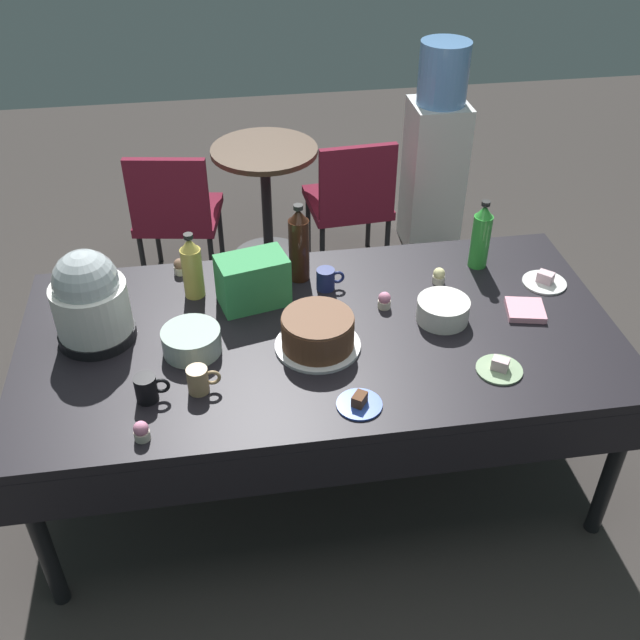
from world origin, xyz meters
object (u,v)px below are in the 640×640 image
potluck_table (320,344)px  maroon_chair_right (351,198)px  water_cooler (435,155)px  cupcake_rose (384,300)px  cupcake_cocoa (141,431)px  coffee_mug_navy (326,279)px  dessert_plate_white (545,281)px  cupcake_mint (439,276)px  coffee_mug_tan (199,380)px  round_cafe_table (266,184)px  coffee_mug_black (147,388)px  soda_bottle_cola (299,245)px  maroon_chair_left (176,211)px  ceramic_snack_bowl (443,310)px  cupcake_berry (180,267)px  dessert_plate_cobalt (359,403)px  frosted_layer_cake (318,332)px  dessert_plate_sage (499,368)px  soda_bottle_ginger_ale (192,268)px  soda_bottle_lime_soda (481,236)px  soda_carton (253,281)px  glass_salad_bowl (192,341)px  slow_cooker (90,300)px

potluck_table → maroon_chair_right: (0.41, 1.50, -0.20)m
water_cooler → cupcake_rose: bearing=-112.6°
cupcake_cocoa → coffee_mug_navy: bearing=46.3°
dessert_plate_white → cupcake_mint: bearing=170.4°
coffee_mug_tan → round_cafe_table: (0.40, 1.98, -0.30)m
coffee_mug_black → round_cafe_table: coffee_mug_black is taller
soda_bottle_cola → maroon_chair_left: (-0.53, 1.14, -0.41)m
coffee_mug_navy → ceramic_snack_bowl: bearing=-34.2°
dessert_plate_white → cupcake_cocoa: (-1.57, -0.63, 0.02)m
maroon_chair_right → cupcake_berry: bearing=-131.7°
dessert_plate_white → water_cooler: bearing=89.3°
dessert_plate_cobalt → frosted_layer_cake: bearing=105.3°
ceramic_snack_bowl → round_cafe_table: 1.82m
frosted_layer_cake → ceramic_snack_bowl: (0.49, 0.09, -0.02)m
dessert_plate_sage → cupcake_rose: cupcake_rose is taller
cupcake_cocoa → soda_bottle_ginger_ale: soda_bottle_ginger_ale is taller
ceramic_snack_bowl → soda_bottle_lime_soda: size_ratio=0.66×
soda_carton → maroon_chair_left: soda_carton is taller
coffee_mug_navy → round_cafe_table: 1.49m
glass_salad_bowl → dessert_plate_sage: glass_salad_bowl is taller
coffee_mug_tan → round_cafe_table: 2.04m
dessert_plate_white → coffee_mug_black: (-1.56, -0.45, 0.04)m
soda_bottle_lime_soda → soda_carton: 0.95m
frosted_layer_cake → soda_carton: bearing=123.3°
potluck_table → ceramic_snack_bowl: ceramic_snack_bowl is taller
dessert_plate_white → maroon_chair_right: size_ratio=0.21×
potluck_table → cupcake_rose: bearing=22.3°
glass_salad_bowl → cupcake_mint: size_ratio=3.11×
coffee_mug_tan → round_cafe_table: coffee_mug_tan is taller
frosted_layer_cake → coffee_mug_navy: (0.09, 0.36, -0.02)m
glass_salad_bowl → round_cafe_table: glass_salad_bowl is taller
coffee_mug_tan → coffee_mug_black: 0.17m
maroon_chair_left → coffee_mug_black: bearing=-91.7°
soda_bottle_ginger_ale → dessert_plate_white: bearing=-5.5°
dessert_plate_white → cupcake_mint: (-0.42, 0.07, 0.02)m
potluck_table → cupcake_berry: 0.70m
water_cooler → soda_bottle_ginger_ale: bearing=-133.9°
soda_bottle_cola → water_cooler: (0.99, 1.41, -0.32)m
soda_carton → frosted_layer_cake: bearing=-69.9°
coffee_mug_black → round_cafe_table: 2.10m
frosted_layer_cake → dessert_plate_sage: 0.64m
maroon_chair_right → dessert_plate_sage: bearing=-84.6°
soda_bottle_lime_soda → soda_bottle_ginger_ale: bearing=-178.1°
soda_bottle_ginger_ale → round_cafe_table: (0.40, 1.42, -0.38)m
cupcake_berry → coffee_mug_black: coffee_mug_black is taller
soda_carton → round_cafe_table: bearing=70.1°
soda_bottle_lime_soda → soda_carton: size_ratio=1.15×
water_cooler → glass_salad_bowl: bearing=-128.1°
slow_cooker → round_cafe_table: 1.85m
slow_cooker → dessert_plate_sage: slow_cooker is taller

